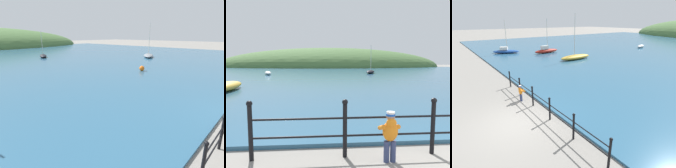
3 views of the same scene
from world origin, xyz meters
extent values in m
cube|color=#2D5B7A|center=(0.00, 32.00, 0.05)|extent=(80.00, 60.00, 0.10)
cylinder|color=black|center=(-4.91, 1.50, 0.55)|extent=(0.09, 0.09, 1.10)
sphere|color=black|center=(-4.91, 1.50, 1.15)|extent=(0.12, 0.12, 0.12)
cylinder|color=black|center=(-3.04, 1.50, 0.55)|extent=(0.09, 0.09, 1.10)
ellipsoid|color=black|center=(4.05, 28.92, 0.34)|extent=(2.32, 3.47, 0.49)
cylinder|color=beige|center=(4.12, 29.07, 2.42)|extent=(0.07, 0.07, 3.67)
ellipsoid|color=gray|center=(16.46, 16.50, 0.36)|extent=(4.58, 3.70, 0.51)
cylinder|color=beige|center=(16.27, 16.38, 3.07)|extent=(0.07, 0.07, 4.92)
sphere|color=orange|center=(5.88, 10.66, 0.36)|extent=(0.53, 0.53, 0.53)
camera|label=1|loc=(-9.22, 0.63, 3.73)|focal=28.00mm
camera|label=2|loc=(-3.55, -2.79, 1.98)|focal=35.00mm
camera|label=3|loc=(7.27, -2.34, 4.65)|focal=28.00mm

